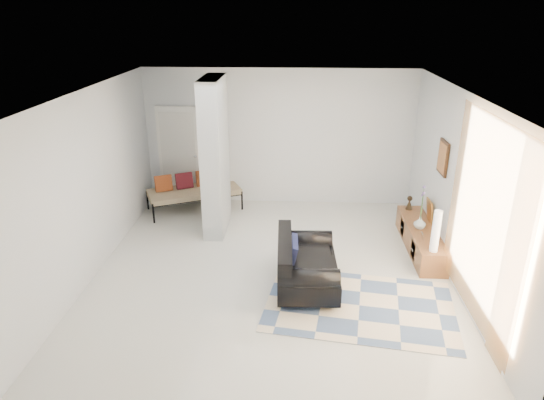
{
  "coord_description": "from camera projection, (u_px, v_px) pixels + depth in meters",
  "views": [
    {
      "loc": [
        0.36,
        -6.71,
        3.9
      ],
      "look_at": [
        -0.02,
        0.6,
        0.98
      ],
      "focal_mm": 32.0,
      "sensor_mm": 36.0,
      "label": 1
    }
  ],
  "objects": [
    {
      "name": "ceiling",
      "position": [
        271.0,
        93.0,
        6.65
      ],
      "size": [
        6.0,
        6.0,
        0.0
      ],
      "primitive_type": "plane",
      "rotation": [
        3.14,
        0.0,
        0.0
      ],
      "color": "white",
      "rests_on": "wall_back"
    },
    {
      "name": "loveseat",
      "position": [
        303.0,
        265.0,
        7.15
      ],
      "size": [
        0.91,
        1.51,
        0.76
      ],
      "rotation": [
        0.0,
        0.0,
        0.03
      ],
      "color": "silver",
      "rests_on": "floor"
    },
    {
      "name": "cylinder_lamp",
      "position": [
        436.0,
        231.0,
        7.35
      ],
      "size": [
        0.12,
        0.12,
        0.67
      ],
      "primitive_type": "cylinder",
      "color": "white",
      "rests_on": "media_console"
    },
    {
      "name": "bronze_figurine",
      "position": [
        409.0,
        203.0,
        8.96
      ],
      "size": [
        0.14,
        0.14,
        0.26
      ],
      "primitive_type": null,
      "rotation": [
        0.0,
        0.0,
        -0.11
      ],
      "color": "black",
      "rests_on": "media_console"
    },
    {
      "name": "wall_right",
      "position": [
        460.0,
        192.0,
        7.03
      ],
      "size": [
        0.0,
        6.0,
        6.0
      ],
      "primitive_type": "plane",
      "rotation": [
        1.57,
        0.0,
        -1.57
      ],
      "color": "silver",
      "rests_on": "ground"
    },
    {
      "name": "floor",
      "position": [
        271.0,
        271.0,
        7.68
      ],
      "size": [
        6.0,
        6.0,
        0.0
      ],
      "primitive_type": "plane",
      "color": "silver",
      "rests_on": "ground"
    },
    {
      "name": "wall_left",
      "position": [
        89.0,
        185.0,
        7.3
      ],
      "size": [
        0.0,
        6.0,
        6.0
      ],
      "primitive_type": "plane",
      "rotation": [
        1.57,
        0.0,
        1.57
      ],
      "color": "silver",
      "rests_on": "ground"
    },
    {
      "name": "area_rug",
      "position": [
        359.0,
        306.0,
        6.79
      ],
      "size": [
        2.81,
        2.08,
        0.01
      ],
      "primitive_type": "cube",
      "rotation": [
        0.0,
        0.0,
        -0.15
      ],
      "color": "beige",
      "rests_on": "floor"
    },
    {
      "name": "wall_art",
      "position": [
        443.0,
        158.0,
        7.78
      ],
      "size": [
        0.04,
        0.45,
        0.55
      ],
      "primitive_type": "cube",
      "color": "#311B0D",
      "rests_on": "wall_right"
    },
    {
      "name": "curtain",
      "position": [
        483.0,
        221.0,
        5.95
      ],
      "size": [
        0.0,
        2.55,
        2.55
      ],
      "primitive_type": "plane",
      "rotation": [
        1.57,
        0.0,
        1.57
      ],
      "color": "gold",
      "rests_on": "wall_right"
    },
    {
      "name": "partition_column",
      "position": [
        215.0,
        157.0,
        8.7
      ],
      "size": [
        0.35,
        1.2,
        2.8
      ],
      "primitive_type": "cube",
      "color": "#B0B5B8",
      "rests_on": "floor"
    },
    {
      "name": "wall_back",
      "position": [
        279.0,
        138.0,
        9.95
      ],
      "size": [
        6.0,
        0.0,
        6.0
      ],
      "primitive_type": "plane",
      "rotation": [
        1.57,
        0.0,
        0.0
      ],
      "color": "silver",
      "rests_on": "ground"
    },
    {
      "name": "vase",
      "position": [
        420.0,
        223.0,
        8.19
      ],
      "size": [
        0.22,
        0.22,
        0.21
      ],
      "primitive_type": "imported",
      "rotation": [
        0.0,
        0.0,
        -0.11
      ],
      "color": "silver",
      "rests_on": "media_console"
    },
    {
      "name": "wall_front",
      "position": [
        254.0,
        304.0,
        4.38
      ],
      "size": [
        6.0,
        0.0,
        6.0
      ],
      "primitive_type": "plane",
      "rotation": [
        -1.57,
        0.0,
        0.0
      ],
      "color": "silver",
      "rests_on": "ground"
    },
    {
      "name": "hallway_door",
      "position": [
        179.0,
        155.0,
        10.15
      ],
      "size": [
        0.85,
        0.06,
        2.04
      ],
      "primitive_type": "cube",
      "color": "white",
      "rests_on": "floor"
    },
    {
      "name": "media_console",
      "position": [
        420.0,
        238.0,
        8.32
      ],
      "size": [
        0.45,
        2.01,
        0.8
      ],
      "color": "brown",
      "rests_on": "floor"
    },
    {
      "name": "daybed",
      "position": [
        193.0,
        190.0,
        9.9
      ],
      "size": [
        1.98,
        1.47,
        0.77
      ],
      "rotation": [
        0.0,
        0.0,
        0.44
      ],
      "color": "black",
      "rests_on": "floor"
    }
  ]
}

